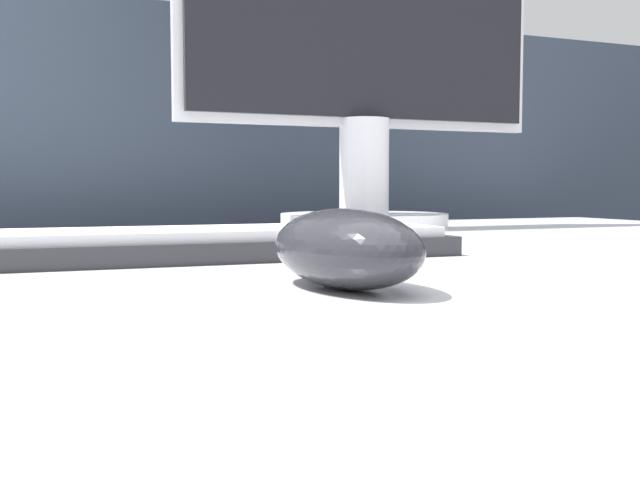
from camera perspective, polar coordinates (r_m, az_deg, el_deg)
name	(u,v)px	position (r m, az deg, el deg)	size (l,w,h in m)	color
partition_panel	(86,348)	(1.25, -17.38, -7.86)	(5.00, 0.03, 1.10)	#333D4C
computer_mouse_near	(345,248)	(0.42, 1.95, -0.64)	(0.08, 0.13, 0.05)	#232328
keyboard	(206,244)	(0.60, -8.66, -0.28)	(0.40, 0.13, 0.02)	#28282D
monitor	(364,36)	(1.04, 3.39, 15.24)	(0.52, 0.23, 0.49)	silver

